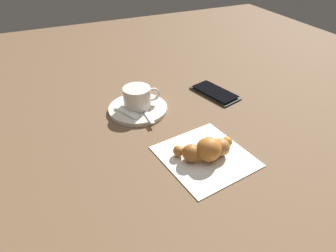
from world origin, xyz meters
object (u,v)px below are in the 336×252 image
Objects in this scene: saucer at (138,109)px; cell_phone at (215,93)px; teaspoon at (141,106)px; croissant at (207,149)px; sugar_packet at (127,112)px; espresso_cup at (138,97)px; napkin at (205,156)px.

saucer is 0.22m from cell_phone.
teaspoon is 0.23m from croissant.
saucer is 1.16× the size of teaspoon.
croissant is at bearing 15.88° from saucer.
espresso_cup is at bearing 90.79° from sugar_packet.
croissant is (0.22, 0.06, 0.01)m from teaspoon.
teaspoon reaches higher than cell_phone.
espresso_cup is 0.54× the size of napkin.
espresso_cup is at bearing -164.13° from napkin.
cell_phone is at bearing 144.95° from croissant.
cell_phone is (0.01, 0.21, -0.01)m from teaspoon.
napkin is 1.17× the size of cell_phone.
saucer is at bearing -164.12° from croissant.
saucer is 0.03m from espresso_cup.
napkin is 0.02m from croissant.
saucer is at bearing -102.22° from teaspoon.
espresso_cup is 0.73× the size of teaspoon.
cell_phone is (-0.21, 0.15, 0.00)m from napkin.
sugar_packet is (0.01, -0.04, 0.00)m from teaspoon.
croissant is at bearing 0.83° from sugar_packet.
saucer is 2.03× the size of sugar_packet.
croissant is (0.22, 0.06, -0.01)m from espresso_cup.
croissant is 0.92× the size of cell_phone.
sugar_packet reaches higher than napkin.
croissant reaches higher than saucer.
croissant reaches higher than teaspoon.
teaspoon is 0.86× the size of cell_phone.
cell_phone is (0.01, 0.22, -0.00)m from saucer.
sugar_packet is 0.22m from napkin.
sugar_packet is at bearing -88.00° from cell_phone.
espresso_cup reaches higher than croissant.
teaspoon is (0.00, 0.01, 0.01)m from saucer.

